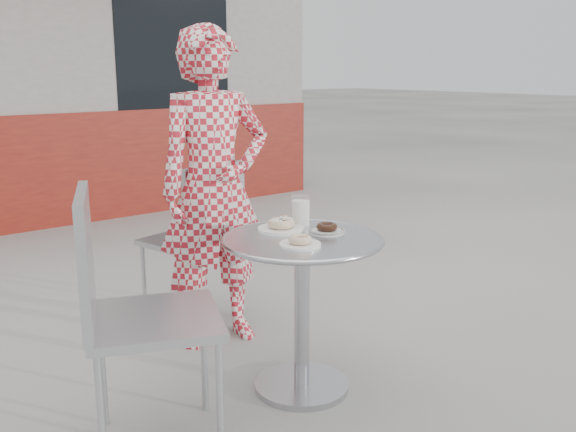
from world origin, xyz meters
TOP-DOWN VIEW (x-y plane):
  - ground at (0.00, 0.00)m, footprint 60.00×60.00m
  - bistro_table at (-0.03, -0.03)m, footprint 0.69×0.69m
  - chair_far at (0.01, 0.96)m, footprint 0.51×0.51m
  - chair_left at (-0.74, -0.02)m, footprint 0.62×0.61m
  - seated_person at (-0.02, 0.67)m, footprint 0.64×0.48m
  - plate_far at (-0.03, 0.12)m, footprint 0.20×0.20m
  - plate_near at (-0.12, -0.13)m, footprint 0.17×0.17m
  - plate_checker at (0.10, -0.03)m, footprint 0.16×0.16m
  - milk_cup at (0.10, 0.14)m, footprint 0.09×0.09m

SIDE VIEW (x-z plane):
  - ground at x=0.00m, z-range 0.00..0.00m
  - chair_far at x=0.01m, z-range -0.17..0.73m
  - chair_left at x=-0.74m, z-range -0.19..0.79m
  - bistro_table at x=-0.03m, z-range 0.18..0.87m
  - plate_checker at x=0.10m, z-range 0.68..0.73m
  - plate_near at x=-0.12m, z-range 0.69..0.73m
  - plate_far at x=-0.03m, z-range 0.69..0.74m
  - milk_cup at x=0.10m, z-range 0.69..0.83m
  - seated_person at x=-0.02m, z-range 0.00..1.59m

